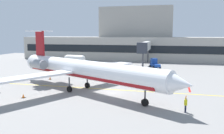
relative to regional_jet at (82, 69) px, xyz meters
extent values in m
cube|color=gray|center=(4.35, 0.05, -3.37)|extent=(120.00, 120.00, 0.10)
cube|color=yellow|center=(4.35, 1.99, -3.32)|extent=(108.00, 0.24, 0.01)
cube|color=red|center=(15.83, 7.14, -3.32)|extent=(0.30, 8.00, 0.01)
cube|color=#ADA89E|center=(-3.28, 46.13, 0.41)|extent=(67.93, 12.16, 7.47)
cube|color=#9F9A91|center=(0.65, 49.17, 9.15)|extent=(24.25, 8.51, 10.02)
cube|color=black|center=(-3.28, 40.00, 0.53)|extent=(65.21, 0.12, 2.30)
cube|color=silver|center=(5.87, 32.86, 1.84)|extent=(1.40, 14.38, 2.40)
cube|color=#2D333D|center=(5.87, 24.76, 1.84)|extent=(2.40, 2.00, 2.64)
cylinder|color=#4C4C51|center=(5.87, 38.55, -1.34)|extent=(0.44, 0.44, 3.96)
cylinder|color=#4C4C51|center=(5.87, 26.46, -1.34)|extent=(0.44, 0.44, 3.96)
cylinder|color=white|center=(0.53, -0.28, 0.04)|extent=(26.50, 15.75, 2.73)
cube|color=maroon|center=(0.53, -0.28, -0.71)|extent=(23.85, 14.17, 0.49)
cone|color=white|center=(13.99, -7.39, 0.04)|extent=(3.91, 3.77, 2.68)
cone|color=white|center=(-13.16, 6.96, 0.04)|extent=(4.22, 3.71, 2.32)
cube|color=white|center=(1.78, 7.10, -0.37)|extent=(7.83, 11.46, 0.28)
cube|color=white|center=(-4.87, -5.47, -0.37)|extent=(7.83, 11.46, 0.28)
cylinder|color=gray|center=(-6.53, 5.89, 0.24)|extent=(3.60, 2.86, 1.50)
cylinder|color=gray|center=(-8.55, 2.08, 0.24)|extent=(3.60, 2.86, 1.50)
cube|color=maroon|center=(-10.06, 5.32, 3.57)|extent=(2.29, 1.36, 4.34)
cube|color=white|center=(-10.06, 5.32, 5.75)|extent=(3.73, 4.76, 0.20)
cylinder|color=#3F3F44|center=(10.11, -5.35, -1.87)|extent=(0.20, 0.20, 1.54)
cylinder|color=black|center=(10.11, -5.35, -2.87)|extent=(0.96, 0.73, 0.90)
cylinder|color=#3F3F44|center=(0.10, 1.96, -1.87)|extent=(0.20, 0.20, 1.54)
cylinder|color=black|center=(0.10, 1.96, -2.87)|extent=(0.96, 0.73, 0.90)
cylinder|color=#3F3F44|center=(-1.56, -1.18, -1.87)|extent=(0.20, 0.20, 1.54)
cylinder|color=black|center=(-1.56, -1.18, -2.87)|extent=(0.96, 0.73, 0.90)
cube|color=#1E4CB2|center=(3.57, 15.27, -2.64)|extent=(2.51, 3.75, 0.66)
cube|color=#1A4197|center=(3.36, 16.21, -1.80)|extent=(1.88, 1.69, 1.02)
cylinder|color=black|center=(2.43, 16.25, -2.97)|extent=(0.42, 0.74, 0.70)
cylinder|color=black|center=(4.19, 16.64, -2.97)|extent=(0.42, 0.74, 0.70)
cylinder|color=black|center=(2.95, 13.90, -2.97)|extent=(0.42, 0.74, 0.70)
cylinder|color=black|center=(4.71, 14.29, -2.97)|extent=(0.42, 0.74, 0.70)
cube|color=#1E4CB2|center=(8.91, 27.24, -2.62)|extent=(2.85, 3.26, 0.69)
cube|color=#1A4197|center=(8.50, 27.92, -1.59)|extent=(1.85, 1.73, 1.37)
cylinder|color=black|center=(7.69, 27.67, -2.97)|extent=(0.60, 0.74, 0.70)
cylinder|color=black|center=(9.11, 28.51, -2.97)|extent=(0.60, 0.74, 0.70)
cylinder|color=black|center=(8.70, 25.97, -2.97)|extent=(0.60, 0.74, 0.70)
cylinder|color=black|center=(10.12, 26.82, -2.97)|extent=(0.60, 0.74, 0.70)
cylinder|color=white|center=(-14.90, 32.08, -1.98)|extent=(5.11, 2.45, 1.99)
sphere|color=white|center=(-12.44, 31.84, -1.98)|extent=(1.95, 1.95, 1.95)
sphere|color=white|center=(-17.36, 32.32, -1.98)|extent=(1.95, 1.95, 1.95)
cube|color=#59595B|center=(-16.38, 32.08, -3.15)|extent=(0.60, 1.79, 0.35)
cube|color=#59595B|center=(-13.41, 32.08, -3.15)|extent=(0.60, 1.79, 0.35)
cylinder|color=#191E33|center=(14.70, -6.63, -2.92)|extent=(0.18, 0.18, 0.81)
cylinder|color=#191E33|center=(14.73, -6.43, -2.92)|extent=(0.18, 0.18, 0.81)
cylinder|color=yellow|center=(14.72, -6.53, -2.21)|extent=(0.34, 0.34, 0.61)
sphere|color=tan|center=(14.72, -6.53, -1.78)|extent=(0.24, 0.24, 0.24)
cylinder|color=yellow|center=(14.68, -6.75, -1.83)|extent=(0.15, 0.40, 0.50)
cylinder|color=#F2590C|center=(14.68, -6.75, -1.61)|extent=(0.06, 0.06, 0.28)
cylinder|color=yellow|center=(14.75, -6.31, -1.83)|extent=(0.15, 0.40, 0.50)
cylinder|color=#F2590C|center=(14.75, -6.31, -1.61)|extent=(0.06, 0.06, 0.28)
cone|color=orange|center=(-6.27, -5.71, -3.05)|extent=(0.36, 0.36, 0.55)
cube|color=black|center=(-6.27, -5.71, -3.30)|extent=(0.47, 0.47, 0.04)
cone|color=orange|center=(-9.26, 7.04, -3.05)|extent=(0.36, 0.36, 0.55)
cube|color=black|center=(-9.26, 7.04, -3.30)|extent=(0.47, 0.47, 0.04)
camera|label=1|loc=(13.18, -33.23, 5.32)|focal=38.39mm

